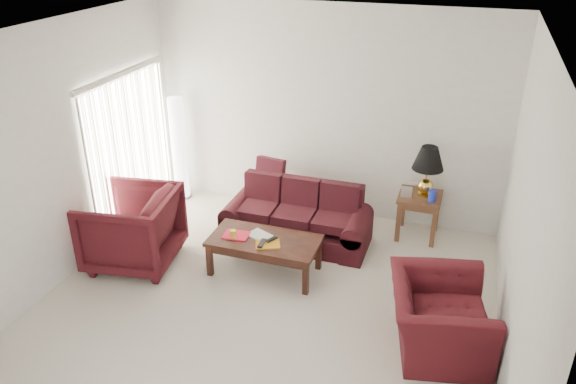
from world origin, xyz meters
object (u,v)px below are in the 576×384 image
(armchair_left, at_px, (132,228))
(floor_lamp, at_px, (179,148))
(sofa, at_px, (296,215))
(coffee_table, at_px, (265,255))
(end_table, at_px, (418,216))
(armchair_right, at_px, (439,318))

(armchair_left, bearing_deg, floor_lamp, -179.04)
(sofa, bearing_deg, coffee_table, -94.33)
(armchair_left, distance_m, coffee_table, 1.69)
(armchair_left, relative_size, coffee_table, 0.80)
(sofa, height_order, end_table, sofa)
(sofa, height_order, armchair_left, armchair_left)
(floor_lamp, relative_size, armchair_left, 1.52)
(end_table, distance_m, coffee_table, 2.24)
(sofa, relative_size, armchair_left, 1.81)
(end_table, distance_m, armchair_left, 3.78)
(sofa, xyz_separation_m, armchair_left, (-1.79, -1.13, 0.09))
(floor_lamp, relative_size, coffee_table, 1.22)
(armchair_left, bearing_deg, sofa, 113.69)
(armchair_left, height_order, armchair_right, armchair_left)
(sofa, relative_size, armchair_right, 1.75)
(floor_lamp, bearing_deg, sofa, -18.90)
(coffee_table, bearing_deg, armchair_right, 0.04)
(floor_lamp, distance_m, armchair_left, 1.91)
(armchair_left, xyz_separation_m, armchair_right, (3.77, -0.39, -0.13))
(armchair_left, height_order, coffee_table, armchair_left)
(floor_lamp, distance_m, armchair_right, 4.69)
(armchair_left, relative_size, armchair_right, 0.97)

